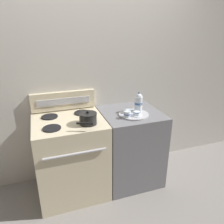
% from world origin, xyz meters
% --- Properties ---
extents(ground_plane, '(6.00, 6.00, 0.00)m').
position_xyz_m(ground_plane, '(0.00, 0.00, 0.00)').
color(ground_plane, gray).
extents(wall_back, '(6.00, 0.05, 2.20)m').
position_xyz_m(wall_back, '(0.00, 0.36, 1.10)').
color(wall_back, beige).
rests_on(wall_back, ground).
extents(stove, '(0.73, 0.69, 0.89)m').
position_xyz_m(stove, '(-0.33, -0.00, 0.44)').
color(stove, beige).
rests_on(stove, ground).
extents(control_panel, '(0.72, 0.05, 0.21)m').
position_xyz_m(control_panel, '(-0.33, 0.31, 1.00)').
color(control_panel, beige).
rests_on(control_panel, stove).
extents(side_counter, '(0.66, 0.66, 0.88)m').
position_xyz_m(side_counter, '(0.37, 0.00, 0.44)').
color(side_counter, slate).
rests_on(side_counter, ground).
extents(saucepan, '(0.23, 0.28, 0.13)m').
position_xyz_m(saucepan, '(-0.16, -0.15, 0.94)').
color(saucepan, black).
rests_on(saucepan, stove).
extents(serving_tray, '(0.33, 0.33, 0.01)m').
position_xyz_m(serving_tray, '(0.36, -0.08, 0.89)').
color(serving_tray, '#B2B2B7').
rests_on(serving_tray, side_counter).
extents(teapot, '(0.09, 0.14, 0.22)m').
position_xyz_m(teapot, '(0.45, -0.03, 1.00)').
color(teapot, silver).
rests_on(teapot, serving_tray).
extents(teacup_left, '(0.11, 0.11, 0.05)m').
position_xyz_m(teacup_left, '(0.31, -0.03, 0.92)').
color(teacup_left, silver).
rests_on(teacup_left, serving_tray).
extents(teacup_right, '(0.11, 0.11, 0.05)m').
position_xyz_m(teacup_right, '(0.37, -0.14, 0.92)').
color(teacup_right, silver).
rests_on(teacup_right, serving_tray).
extents(creamer_jug, '(0.07, 0.07, 0.06)m').
position_xyz_m(creamer_jug, '(0.26, -0.14, 0.93)').
color(creamer_jug, silver).
rests_on(creamer_jug, serving_tray).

